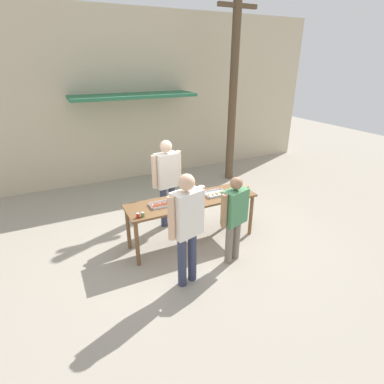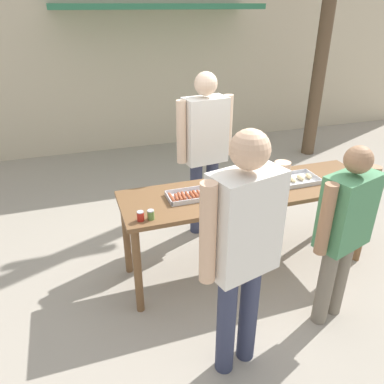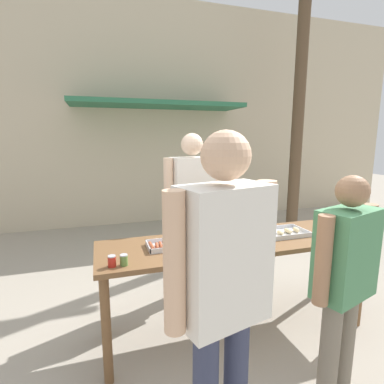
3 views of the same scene
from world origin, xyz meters
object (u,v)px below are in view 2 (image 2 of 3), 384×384
at_px(food_tray_buns, 296,179).
at_px(condiment_jar_ketchup, 151,215).
at_px(condiment_jar_mustard, 140,216).
at_px(beer_cup, 365,178).
at_px(person_server_behind_table, 205,143).
at_px(food_tray_sausages, 192,196).
at_px(person_customer_holding_hotdog, 243,242).
at_px(person_customer_with_cup, 344,225).

bearing_deg(food_tray_buns, condiment_jar_ketchup, -170.24).
xyz_separation_m(food_tray_buns, condiment_jar_mustard, (-1.59, -0.25, 0.02)).
bearing_deg(beer_cup, condiment_jar_mustard, -179.75).
relative_size(condiment_jar_ketchup, person_server_behind_table, 0.04).
distance_m(food_tray_sausages, food_tray_buns, 1.08).
xyz_separation_m(person_server_behind_table, person_customer_holding_hotdog, (-0.42, -1.84, -0.00)).
bearing_deg(person_server_behind_table, person_customer_with_cup, -80.51).
height_order(condiment_jar_mustard, beer_cup, beer_cup).
distance_m(food_tray_sausages, person_server_behind_table, 0.91).
xyz_separation_m(beer_cup, person_server_behind_table, (-1.26, 1.03, 0.15)).
bearing_deg(person_customer_holding_hotdog, food_tray_buns, -150.00).
bearing_deg(beer_cup, person_customer_holding_hotdog, -154.32).
relative_size(condiment_jar_ketchup, beer_cup, 0.77).
bearing_deg(condiment_jar_mustard, condiment_jar_ketchup, -3.02).
relative_size(condiment_jar_mustard, beer_cup, 0.77).
xyz_separation_m(condiment_jar_mustard, beer_cup, (2.18, 0.01, 0.01)).
bearing_deg(person_customer_holding_hotdog, beer_cup, -168.47).
xyz_separation_m(food_tray_sausages, food_tray_buns, (1.08, -0.00, 0.00)).
bearing_deg(condiment_jar_mustard, beer_cup, 0.25).
bearing_deg(condiment_jar_ketchup, person_customer_holding_hotdog, -61.76).
bearing_deg(food_tray_buns, food_tray_sausages, 179.99).
bearing_deg(condiment_jar_mustard, person_server_behind_table, 48.43).
relative_size(condiment_jar_ketchup, person_customer_holding_hotdog, 0.04).
bearing_deg(person_customer_with_cup, food_tray_sausages, -59.58).
bearing_deg(condiment_jar_ketchup, person_server_behind_table, 51.20).
bearing_deg(person_customer_holding_hotdog, food_tray_sausages, -104.41).
height_order(beer_cup, person_server_behind_table, person_server_behind_table).
xyz_separation_m(food_tray_sausages, beer_cup, (1.67, -0.25, 0.04)).
relative_size(food_tray_sausages, food_tray_buns, 1.07).
xyz_separation_m(condiment_jar_ketchup, person_server_behind_table, (0.84, 1.05, 0.17)).
height_order(condiment_jar_ketchup, person_customer_with_cup, person_customer_with_cup).
relative_size(person_server_behind_table, person_customer_with_cup, 1.18).
height_order(food_tray_buns, condiment_jar_ketchup, condiment_jar_ketchup).
distance_m(food_tray_buns, person_customer_with_cup, 0.88).
relative_size(food_tray_buns, person_customer_with_cup, 0.27).
distance_m(condiment_jar_mustard, person_customer_holding_hotdog, 0.96).
height_order(food_tray_sausages, person_customer_with_cup, person_customer_with_cup).
xyz_separation_m(condiment_jar_mustard, person_customer_holding_hotdog, (0.51, -0.80, 0.16)).
xyz_separation_m(food_tray_buns, person_customer_with_cup, (-0.13, -0.87, 0.02)).
xyz_separation_m(food_tray_buns, person_server_behind_table, (-0.67, 0.79, 0.19)).
xyz_separation_m(food_tray_sausages, person_server_behind_table, (0.41, 0.79, 0.19)).
height_order(condiment_jar_mustard, condiment_jar_ketchup, same).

